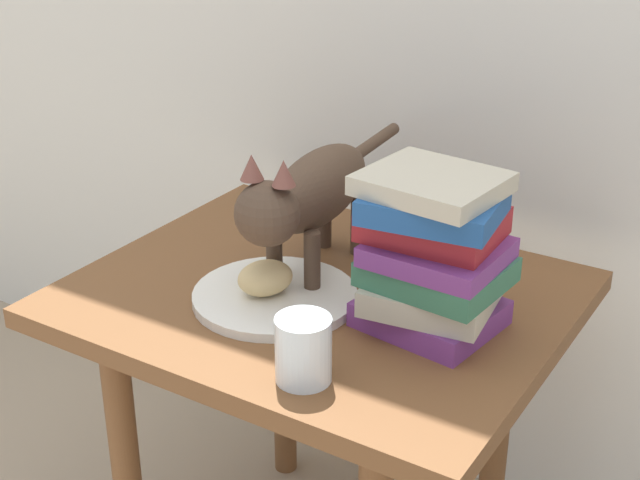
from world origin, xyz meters
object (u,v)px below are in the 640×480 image
bread_roll (265,278)px  book_stack (433,254)px  side_table (320,340)px  candle_jar (303,353)px  cat (310,194)px  tv_remote (441,254)px  plate (275,296)px

bread_roll → book_stack: bearing=14.3°
side_table → candle_jar: size_ratio=8.21×
side_table → cat: (-0.04, 0.03, 0.22)m
tv_remote → cat: bearing=-112.6°
tv_remote → plate: bearing=-99.5°
plate → bread_roll: bread_roll is taller
bread_roll → candle_jar: bearing=-41.9°
book_stack → tv_remote: book_stack is taller
tv_remote → book_stack: bearing=-48.3°
side_table → cat: size_ratio=1.46×
side_table → plate: size_ratio=2.95×
bread_roll → side_table: bearing=58.6°
side_table → tv_remote: tv_remote is taller
cat → candle_jar: cat is taller
book_stack → candle_jar: (-0.08, -0.20, -0.07)m
plate → tv_remote: tv_remote is taller
plate → candle_jar: size_ratio=2.78×
cat → candle_jar: 0.30m
bread_roll → book_stack: book_stack is taller
cat → tv_remote: size_ratio=3.19×
cat → book_stack: size_ratio=2.15×
side_table → tv_remote: bearing=59.6°
bread_roll → book_stack: (0.23, 0.06, 0.07)m
side_table → tv_remote: size_ratio=4.65×
cat → candle_jar: size_ratio=5.63×
bread_roll → book_stack: 0.25m
cat → plate: bearing=-89.8°
candle_jar → tv_remote: bearing=90.0°
cat → book_stack: (0.22, -0.05, -0.02)m
plate → cat: bearing=90.2°
side_table → bread_roll: bearing=-121.4°
bread_roll → candle_jar: 0.21m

